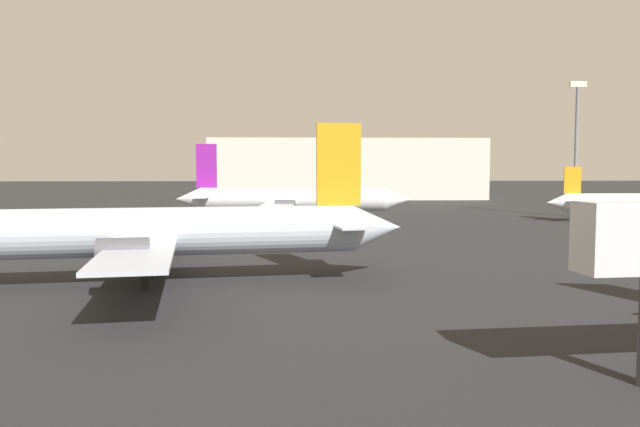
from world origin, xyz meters
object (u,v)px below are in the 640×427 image
(airplane_far_left, at_px, (290,199))
(light_mast_right, at_px, (576,141))
(airplane_far_right, at_px, (631,203))
(airplane_on_taxiway, at_px, (128,232))

(airplane_far_left, bearing_deg, light_mast_right, 18.08)
(airplane_far_right, height_order, light_mast_right, light_mast_right)
(airplane_far_left, xyz_separation_m, airplane_far_right, (46.46, 2.57, -0.69))
(airplane_on_taxiway, relative_size, light_mast_right, 1.87)
(airplane_on_taxiway, bearing_deg, light_mast_right, -144.05)
(airplane_on_taxiway, relative_size, airplane_far_right, 1.54)
(airplane_far_right, bearing_deg, light_mast_right, 125.89)
(airplane_on_taxiway, bearing_deg, airplane_far_left, -112.13)
(airplane_on_taxiway, distance_m, airplane_far_right, 71.53)
(airplane_on_taxiway, height_order, airplane_far_right, airplane_on_taxiway)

